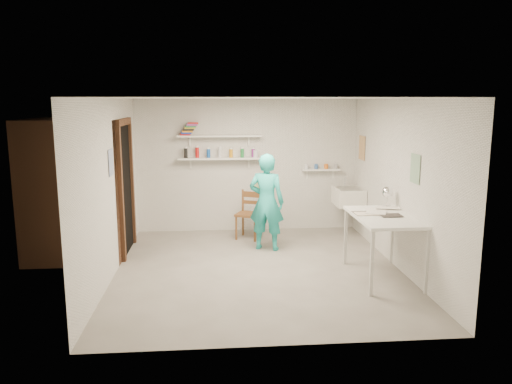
{
  "coord_description": "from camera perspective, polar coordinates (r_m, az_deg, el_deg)",
  "views": [
    {
      "loc": [
        -0.61,
        -6.75,
        2.37
      ],
      "look_at": [
        0.0,
        0.4,
        1.05
      ],
      "focal_mm": 35.0,
      "sensor_mm": 36.0,
      "label": 1
    }
  ],
  "objects": [
    {
      "name": "door_jamb_far",
      "position": [
        8.52,
        -14.0,
        0.86
      ],
      "size": [
        0.06,
        0.1,
        2.0
      ],
      "primitive_type": "cube",
      "color": "brown",
      "rests_on": "ground"
    },
    {
      "name": "ceiling",
      "position": [
        6.78,
        0.29,
        10.76
      ],
      "size": [
        4.0,
        4.5,
        0.02
      ],
      "primitive_type": "cube",
      "color": "silver",
      "rests_on": "wall_back"
    },
    {
      "name": "poster_left",
      "position": [
        6.98,
        -16.25,
        3.26
      ],
      "size": [
        0.01,
        0.28,
        0.36
      ],
      "primitive_type": "cube",
      "color": "#334C7F",
      "rests_on": "wall_left"
    },
    {
      "name": "poster_right_b",
      "position": [
        6.78,
        17.73,
        2.55
      ],
      "size": [
        0.01,
        0.3,
        0.38
      ],
      "primitive_type": "cube",
      "color": "#3F724C",
      "rests_on": "wall_right"
    },
    {
      "name": "belfast_sink",
      "position": [
        8.93,
        10.53,
        -0.53
      ],
      "size": [
        0.48,
        0.6,
        0.3
      ],
      "primitive_type": "cube",
      "color": "white",
      "rests_on": "wall_right"
    },
    {
      "name": "man",
      "position": [
        7.94,
        1.21,
        -1.16
      ],
      "size": [
        0.66,
        0.54,
        1.55
      ],
      "primitive_type": "imported",
      "rotation": [
        0.0,
        0.0,
        2.8
      ],
      "color": "#24B4AD",
      "rests_on": "ground"
    },
    {
      "name": "spray_cans",
      "position": [
        8.93,
        -4.16,
        4.48
      ],
      "size": [
        1.26,
        0.06,
        0.17
      ],
      "color": "black",
      "rests_on": "shelf_lower"
    },
    {
      "name": "wall_left",
      "position": [
        6.99,
        -16.36,
        0.36
      ],
      "size": [
        0.02,
        4.5,
        2.4
      ],
      "primitive_type": "cube",
      "color": "silver",
      "rests_on": "ground"
    },
    {
      "name": "door_lintel",
      "position": [
        7.92,
        -14.9,
        7.76
      ],
      "size": [
        0.06,
        1.05,
        0.1
      ],
      "primitive_type": "cube",
      "color": "brown",
      "rests_on": "wall_left"
    },
    {
      "name": "floor",
      "position": [
        7.18,
        0.28,
        -8.93
      ],
      "size": [
        4.0,
        4.5,
        0.02
      ],
      "primitive_type": "cube",
      "color": "slate",
      "rests_on": "ground"
    },
    {
      "name": "shelf_upper",
      "position": [
        8.9,
        -4.19,
        6.41
      ],
      "size": [
        1.5,
        0.22,
        0.03
      ],
      "primitive_type": "cube",
      "color": "white",
      "rests_on": "wall_back"
    },
    {
      "name": "wooden_chair",
      "position": [
        8.63,
        -0.84,
        -2.56
      ],
      "size": [
        0.52,
        0.51,
        0.86
      ],
      "primitive_type": "cube",
      "rotation": [
        0.0,
        0.0,
        -0.43
      ],
      "color": "brown",
      "rests_on": "ground"
    },
    {
      "name": "corridor_box",
      "position": [
        8.18,
        -19.61,
        0.53
      ],
      "size": [
        1.4,
        1.5,
        2.1
      ],
      "primitive_type": "cube",
      "color": "brown",
      "rests_on": "ground"
    },
    {
      "name": "desk_lamp",
      "position": [
        7.35,
        14.81,
        0.01
      ],
      "size": [
        0.16,
        0.16,
        0.16
      ],
      "primitive_type": "sphere",
      "color": "white",
      "rests_on": "work_table"
    },
    {
      "name": "wall_clock",
      "position": [
        8.08,
        0.55,
        0.93
      ],
      "size": [
        0.27,
        0.13,
        0.28
      ],
      "primitive_type": "cylinder",
      "rotation": [
        1.57,
        0.0,
        -0.34
      ],
      "color": "beige",
      "rests_on": "man"
    },
    {
      "name": "door_jamb_near",
      "position": [
        7.55,
        -15.17,
        -0.4
      ],
      "size": [
        0.06,
        0.1,
        2.0
      ],
      "primitive_type": "cube",
      "color": "brown",
      "rests_on": "ground"
    },
    {
      "name": "doorway_recess",
      "position": [
        8.04,
        -14.69,
        0.27
      ],
      "size": [
        0.02,
        0.9,
        2.0
      ],
      "primitive_type": "cube",
      "color": "black",
      "rests_on": "wall_left"
    },
    {
      "name": "ledge_shelf",
      "position": [
        9.22,
        7.45,
        2.55
      ],
      "size": [
        0.7,
        0.14,
        0.03
      ],
      "primitive_type": "cube",
      "color": "white",
      "rests_on": "wall_back"
    },
    {
      "name": "wall_front",
      "position": [
        4.68,
        2.79,
        -4.08
      ],
      "size": [
        4.0,
        0.02,
        2.4
      ],
      "primitive_type": "cube",
      "color": "silver",
      "rests_on": "ground"
    },
    {
      "name": "shelf_lower",
      "position": [
        8.94,
        -4.16,
        3.85
      ],
      "size": [
        1.5,
        0.22,
        0.03
      ],
      "primitive_type": "cube",
      "color": "white",
      "rests_on": "wall_back"
    },
    {
      "name": "ledge_pots",
      "position": [
        9.21,
        7.46,
        2.91
      ],
      "size": [
        0.48,
        0.07,
        0.09
      ],
      "color": "silver",
      "rests_on": "ledge_shelf"
    },
    {
      "name": "wall_right",
      "position": [
        7.33,
        16.12,
        0.83
      ],
      "size": [
        0.02,
        4.5,
        2.4
      ],
      "primitive_type": "cube",
      "color": "silver",
      "rests_on": "ground"
    },
    {
      "name": "wall_back",
      "position": [
        9.11,
        -1.0,
        3.04
      ],
      "size": [
        4.0,
        0.02,
        2.4
      ],
      "primitive_type": "cube",
      "color": "silver",
      "rests_on": "ground"
    },
    {
      "name": "book_stack",
      "position": [
        8.9,
        -7.64,
        7.16
      ],
      "size": [
        0.32,
        0.14,
        0.22
      ],
      "color": "red",
      "rests_on": "shelf_upper"
    },
    {
      "name": "work_table",
      "position": [
        6.95,
        14.32,
        -6.1
      ],
      "size": [
        0.78,
        1.3,
        0.87
      ],
      "primitive_type": "cube",
      "color": "white",
      "rests_on": "ground"
    },
    {
      "name": "papers",
      "position": [
        6.84,
        14.49,
        -2.52
      ],
      "size": [
        0.3,
        0.22,
        0.02
      ],
      "color": "silver",
      "rests_on": "work_table"
    },
    {
      "name": "poster_right_a",
      "position": [
        8.97,
        12.01,
        4.96
      ],
      "size": [
        0.01,
        0.34,
        0.42
      ],
      "primitive_type": "cube",
      "color": "#995933",
      "rests_on": "wall_right"
    }
  ]
}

